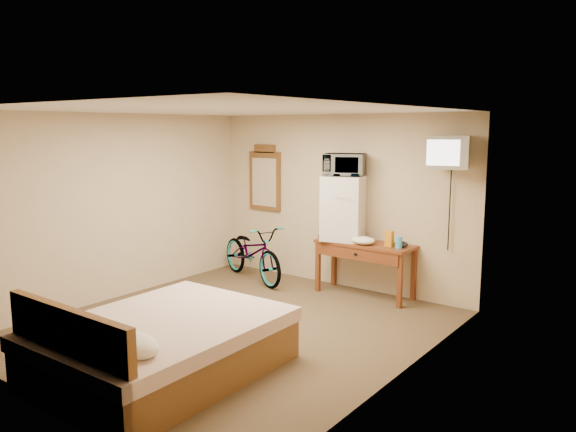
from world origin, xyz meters
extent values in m
plane|color=brown|center=(0.00, 0.00, 0.00)|extent=(4.60, 4.60, 0.00)
plane|color=silver|center=(0.00, 0.00, 2.50)|extent=(4.60, 4.60, 0.00)
cube|color=tan|center=(0.00, 2.30, 1.25)|extent=(4.20, 0.04, 2.50)
cube|color=tan|center=(0.00, -2.30, 1.25)|extent=(4.20, 0.04, 2.50)
cube|color=tan|center=(-2.10, 0.00, 1.25)|extent=(0.04, 4.60, 2.50)
cube|color=tan|center=(2.10, 0.00, 1.25)|extent=(0.04, 4.60, 2.50)
cube|color=beige|center=(-0.08, 2.29, 0.92)|extent=(0.08, 0.01, 0.13)
cube|color=brown|center=(0.59, 2.04, 0.73)|extent=(1.37, 0.54, 0.04)
cube|color=brown|center=(-0.04, 1.83, 0.35)|extent=(0.06, 0.06, 0.71)
cube|color=brown|center=(1.22, 1.83, 0.35)|extent=(0.06, 0.06, 0.71)
cube|color=brown|center=(-0.04, 2.25, 0.35)|extent=(0.06, 0.06, 0.71)
cube|color=brown|center=(1.22, 2.25, 0.35)|extent=(0.06, 0.06, 0.71)
cube|color=brown|center=(0.59, 1.81, 0.63)|extent=(1.24, 0.06, 0.16)
cube|color=black|center=(0.59, 1.79, 0.63)|extent=(0.05, 0.02, 0.03)
cube|color=silver|center=(0.24, 2.05, 1.20)|extent=(0.67, 0.65, 0.90)
cube|color=#ABABA6|center=(0.24, 1.78, 1.38)|extent=(0.55, 0.01, 0.00)
cylinder|color=#ABABA6|center=(0.04, 1.78, 1.15)|extent=(0.02, 0.02, 0.32)
imported|color=silver|center=(0.24, 2.05, 1.80)|extent=(0.65, 0.55, 0.31)
cube|color=orange|center=(0.97, 2.00, 0.86)|extent=(0.11, 0.07, 0.21)
cylinder|color=#3FA4D8|center=(1.12, 1.98, 0.83)|extent=(0.09, 0.09, 0.16)
ellipsoid|color=white|center=(0.62, 1.92, 0.80)|extent=(0.34, 0.26, 0.11)
ellipsoid|color=black|center=(0.06, 1.89, 0.80)|extent=(0.25, 0.19, 0.10)
ellipsoid|color=black|center=(1.12, 2.05, 0.79)|extent=(0.18, 0.15, 0.08)
cube|color=black|center=(1.73, 2.28, 1.92)|extent=(0.14, 0.02, 0.14)
cylinder|color=black|center=(1.73, 2.24, 1.92)|extent=(0.05, 0.30, 0.05)
cube|color=#ABABA6|center=(1.73, 2.02, 2.01)|extent=(0.55, 0.50, 0.40)
cube|color=white|center=(1.73, 1.82, 2.01)|extent=(0.37, 0.13, 0.31)
cube|color=black|center=(1.73, 2.22, 2.01)|extent=(0.28, 0.10, 0.25)
cube|color=brown|center=(-1.37, 2.27, 1.47)|extent=(0.61, 0.04, 0.93)
cube|color=brown|center=(-1.37, 2.27, 1.98)|extent=(0.41, 0.04, 0.13)
cube|color=white|center=(-1.37, 2.25, 1.45)|extent=(0.48, 0.01, 0.76)
imported|color=black|center=(-1.18, 1.73, 0.43)|extent=(1.74, 1.11, 0.87)
cube|color=brown|center=(0.29, -1.30, 0.20)|extent=(1.65, 2.19, 0.40)
cube|color=beige|center=(0.29, -1.30, 0.45)|extent=(1.70, 2.23, 0.14)
cube|color=brown|center=(0.29, -2.26, 0.55)|extent=(1.62, 0.08, 0.70)
ellipsoid|color=white|center=(-0.09, -1.95, 0.58)|extent=(0.57, 0.35, 0.20)
ellipsoid|color=white|center=(0.67, -1.95, 0.58)|extent=(0.57, 0.35, 0.20)
camera|label=1|loc=(4.26, -4.63, 2.31)|focal=35.00mm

